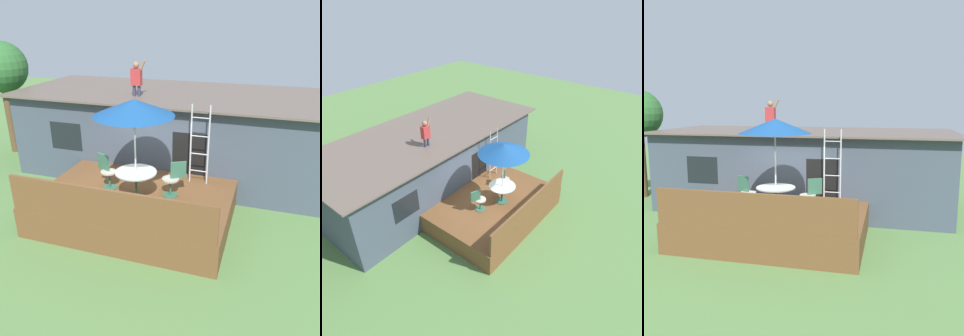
# 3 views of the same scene
# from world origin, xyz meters

# --- Properties ---
(ground_plane) EXTENTS (40.00, 40.00, 0.00)m
(ground_plane) POSITION_xyz_m (0.00, 0.00, 0.00)
(ground_plane) COLOR #567F42
(house) EXTENTS (10.50, 4.50, 2.77)m
(house) POSITION_xyz_m (-0.00, 3.60, 1.39)
(house) COLOR #424C5B
(house) RESTS_ON ground
(deck) EXTENTS (4.97, 3.42, 0.80)m
(deck) POSITION_xyz_m (0.00, 0.00, 0.40)
(deck) COLOR brown
(deck) RESTS_ON ground
(deck_railing) EXTENTS (4.87, 0.08, 0.90)m
(deck_railing) POSITION_xyz_m (0.00, -1.66, 1.25)
(deck_railing) COLOR brown
(deck_railing) RESTS_ON deck
(patio_table) EXTENTS (1.04, 1.04, 0.74)m
(patio_table) POSITION_xyz_m (0.15, -0.28, 1.39)
(patio_table) COLOR #33664C
(patio_table) RESTS_ON deck
(patio_umbrella) EXTENTS (1.90, 1.90, 2.54)m
(patio_umbrella) POSITION_xyz_m (0.15, -0.28, 3.15)
(patio_umbrella) COLOR silver
(patio_umbrella) RESTS_ON deck
(step_ladder) EXTENTS (0.52, 0.04, 2.20)m
(step_ladder) POSITION_xyz_m (1.43, 1.12, 1.90)
(step_ladder) COLOR silver
(step_ladder) RESTS_ON deck
(person_figure) EXTENTS (0.47, 0.20, 1.11)m
(person_figure) POSITION_xyz_m (-0.93, 2.62, 3.38)
(person_figure) COLOR #33384C
(person_figure) RESTS_ON house
(patio_chair_left) EXTENTS (0.60, 0.44, 0.92)m
(patio_chair_left) POSITION_xyz_m (-0.84, 0.10, 1.26)
(patio_chair_left) COLOR #33664C
(patio_chair_left) RESTS_ON deck
(patio_chair_right) EXTENTS (0.58, 0.44, 0.92)m
(patio_chair_right) POSITION_xyz_m (0.98, 0.19, 1.26)
(patio_chair_right) COLOR #33664C
(patio_chair_right) RESTS_ON deck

